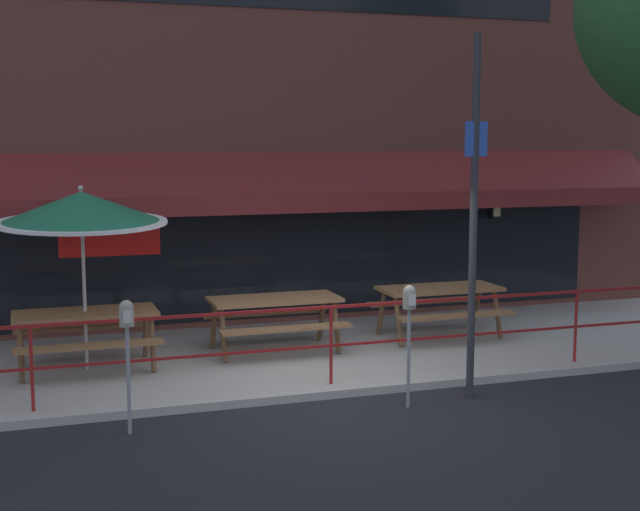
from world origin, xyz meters
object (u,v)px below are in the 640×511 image
Objects in this scene: parking_meter_far at (409,309)px; street_sign_pole at (474,215)px; picnic_table_centre at (275,309)px; picnic_table_right at (439,297)px; parking_meter_near at (127,326)px; picnic_table_left at (86,324)px; patio_umbrella_left at (81,209)px.

street_sign_pole reaches higher than parking_meter_far.
picnic_table_centre is 2.57m from picnic_table_right.
parking_meter_near is 3.14m from parking_meter_far.
parking_meter_far is at bearing -36.19° from picnic_table_left.
street_sign_pole is (4.25, -2.38, 1.47)m from picnic_table_left.
picnic_table_centre is 1.27× the size of parking_meter_far.
picnic_table_right is at bearing 2.72° from patio_umbrella_left.
patio_umbrella_left is at bearing -176.14° from picnic_table_centre.
patio_umbrella_left is (-5.14, -0.24, 1.47)m from picnic_table_right.
picnic_table_right is at bearing 57.86° from parking_meter_far.
street_sign_pole reaches higher than parking_meter_near.
parking_meter_far is 1.34m from street_sign_pole.
picnic_table_right is 1.27× the size of parking_meter_far.
patio_umbrella_left is 1.67× the size of parking_meter_far.
street_sign_pole is at bearing -108.47° from picnic_table_right.
picnic_table_centre is 3.53m from parking_meter_near.
street_sign_pole is at bearing 0.72° from parking_meter_near.
parking_meter_far reaches higher than picnic_table_centre.
parking_meter_near is at bearing -83.80° from picnic_table_left.
street_sign_pole is at bearing -29.48° from patio_umbrella_left.
patio_umbrella_left is (-0.00, 0.03, 1.47)m from picnic_table_left.
street_sign_pole reaches higher than patio_umbrella_left.
parking_meter_near reaches higher than picnic_table_right.
picnic_table_centre is at bearing 4.42° from picnic_table_left.
picnic_table_left is at bearing 96.20° from parking_meter_near.
picnic_table_right is at bearing 71.53° from street_sign_pole.
parking_meter_far is at bearing -172.56° from street_sign_pole.
picnic_table_centre is at bearing 123.15° from street_sign_pole.
picnic_table_centre and picnic_table_right have the same top height.
parking_meter_near is 0.33× the size of street_sign_pole.
street_sign_pole reaches higher than picnic_table_right.
picnic_table_centre is at bearing 48.75° from parking_meter_near.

